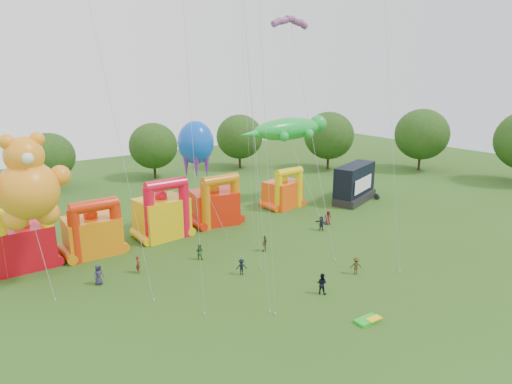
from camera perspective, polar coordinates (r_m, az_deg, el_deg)
ground at (r=34.37m, az=15.71°, el=-17.89°), size 160.00×160.00×0.00m
tree_ring at (r=30.94m, az=14.24°, el=-8.49°), size 124.29×126.40×12.07m
bouncy_castle_0 at (r=48.73m, az=-26.96°, el=-5.72°), size 5.04×4.06×6.43m
bouncy_castle_1 at (r=49.53m, az=-19.70°, el=-4.78°), size 5.45×4.46×6.06m
bouncy_castle_2 at (r=52.24m, az=-11.57°, el=-2.78°), size 5.63×4.67×6.96m
bouncy_castle_3 at (r=55.93m, az=-5.10°, el=-1.57°), size 6.10×5.29×6.35m
bouncy_castle_4 at (r=62.55m, az=3.48°, el=0.04°), size 5.25×4.54×5.68m
stage_trailer at (r=66.69m, az=12.23°, el=1.04°), size 9.01×5.78×5.37m
teddy_bear_kite at (r=41.51m, az=-26.50°, el=0.22°), size 6.84×5.48×13.62m
gecko_kite at (r=62.22m, az=4.72°, el=5.86°), size 14.74×10.32×12.17m
octopus_kite at (r=51.39m, az=-6.79°, el=3.13°), size 4.10×5.01×13.03m
parafoil_kites at (r=41.05m, az=-1.99°, el=7.75°), size 25.53×14.96×29.80m
diamond_kites at (r=40.77m, az=1.21°, el=12.34°), size 21.22×20.68×36.48m
folded_kite_bundle at (r=36.62m, az=13.86°, el=-15.28°), size 2.04×1.16×0.31m
spectator_0 at (r=43.02m, az=-19.09°, el=-9.74°), size 1.04×0.83×1.85m
spectator_1 at (r=44.31m, az=-14.52°, el=-8.74°), size 0.60×0.72×1.70m
spectator_2 at (r=46.18m, az=-7.08°, el=-7.41°), size 0.96×0.99×1.60m
spectator_3 at (r=42.65m, az=-1.83°, el=-9.33°), size 1.13×0.94×1.52m
spectator_4 at (r=47.76m, az=1.08°, el=-6.44°), size 1.09×0.88×1.73m
spectator_5 at (r=54.28m, az=8.16°, el=-3.89°), size 0.71×1.67×1.74m
spectator_6 at (r=56.45m, az=8.98°, el=-3.18°), size 1.02×0.93×1.74m
spectator_7 at (r=64.04m, az=10.89°, el=-0.98°), size 0.80×0.83×1.91m
spectator_8 at (r=39.61m, az=8.22°, el=-11.25°), size 1.03×1.11×1.83m
spectator_9 at (r=43.69m, az=12.37°, el=-8.98°), size 1.23×1.12×1.66m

